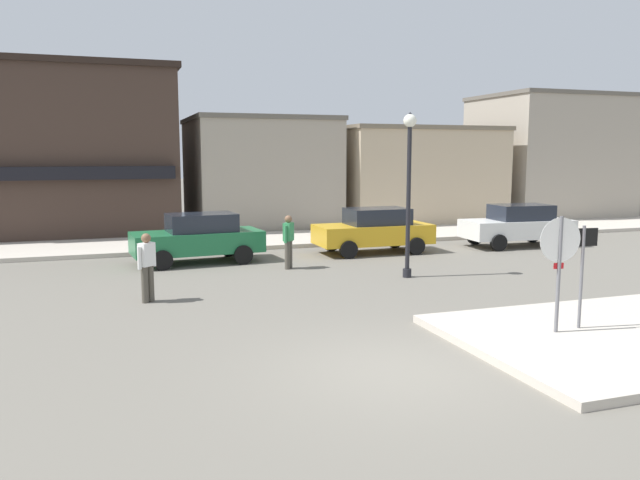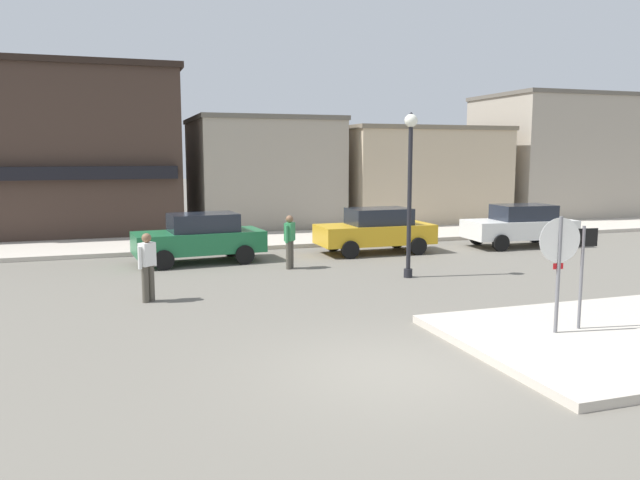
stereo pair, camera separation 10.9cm
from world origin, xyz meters
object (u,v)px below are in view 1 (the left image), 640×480
at_px(stop_sign, 559,259).
at_px(pedestrian_crossing_far, 288,240).
at_px(one_way_sign, 582,266).
at_px(parked_car_nearest, 198,237).
at_px(parked_car_second, 374,230).
at_px(pedestrian_crossing_near, 147,265).
at_px(lamp_post, 409,171).
at_px(parked_car_third, 518,225).

xyz_separation_m(stop_sign, pedestrian_crossing_far, (-2.67, 8.56, -0.65)).
xyz_separation_m(stop_sign, one_way_sign, (0.60, 0.08, -0.19)).
relative_size(stop_sign, parked_car_nearest, 0.56).
xyz_separation_m(one_way_sign, parked_car_second, (0.38, 10.42, -0.52)).
bearing_deg(parked_car_second, pedestrian_crossing_near, -147.81).
height_order(lamp_post, parked_car_second, lamp_post).
bearing_deg(parked_car_third, lamp_post, -148.84).
distance_m(one_way_sign, parked_car_second, 10.44).
height_order(stop_sign, pedestrian_crossing_far, stop_sign).
relative_size(stop_sign, one_way_sign, 1.10).
distance_m(one_way_sign, pedestrian_crossing_near, 9.31).
distance_m(one_way_sign, parked_car_nearest, 11.86).
bearing_deg(pedestrian_crossing_near, parked_car_nearest, 69.37).
relative_size(parked_car_second, pedestrian_crossing_far, 2.49).
relative_size(lamp_post, parked_car_nearest, 1.10).
bearing_deg(lamp_post, stop_sign, -90.87).
height_order(lamp_post, pedestrian_crossing_far, lamp_post).
distance_m(parked_car_nearest, pedestrian_crossing_far, 3.08).
bearing_deg(parked_car_second, one_way_sign, -92.06).
distance_m(lamp_post, parked_car_nearest, 7.03).
relative_size(one_way_sign, pedestrian_crossing_near, 1.30).
bearing_deg(lamp_post, parked_car_third, 31.16).
height_order(lamp_post, pedestrian_crossing_near, lamp_post).
bearing_deg(stop_sign, lamp_post, 89.13).
relative_size(stop_sign, pedestrian_crossing_far, 1.43).
height_order(lamp_post, parked_car_third, lamp_post).
bearing_deg(parked_car_nearest, parked_car_third, -1.44).
bearing_deg(lamp_post, one_way_sign, -85.34).
distance_m(pedestrian_crossing_near, pedestrian_crossing_far, 5.24).
bearing_deg(pedestrian_crossing_far, lamp_post, -40.19).
height_order(one_way_sign, pedestrian_crossing_far, one_way_sign).
xyz_separation_m(stop_sign, parked_car_second, (0.97, 10.51, -0.71)).
relative_size(one_way_sign, parked_car_second, 0.52).
height_order(pedestrian_crossing_near, pedestrian_crossing_far, same).
distance_m(parked_car_nearest, parked_car_third, 11.73).
xyz_separation_m(parked_car_nearest, pedestrian_crossing_far, (2.40, -1.92, 0.06)).
distance_m(stop_sign, parked_car_third, 12.19).
xyz_separation_m(lamp_post, parked_car_second, (0.88, 4.28, -2.15)).
bearing_deg(lamp_post, pedestrian_crossing_near, -174.32).
distance_m(lamp_post, parked_car_third, 7.95).
bearing_deg(one_way_sign, parked_car_second, 87.94).
height_order(stop_sign, pedestrian_crossing_near, stop_sign).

